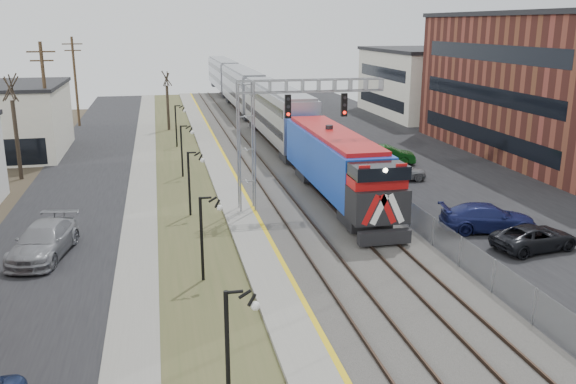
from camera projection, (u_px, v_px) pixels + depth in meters
name	position (u px, v px, depth m)	size (l,w,h in m)	color
street_west	(76.00, 193.00, 42.34)	(7.00, 120.00, 0.04)	black
sidewalk	(142.00, 189.00, 43.24)	(2.00, 120.00, 0.08)	gray
grass_median	(185.00, 187.00, 43.85)	(4.00, 120.00, 0.06)	#424927
platform	(226.00, 183.00, 44.43)	(2.00, 120.00, 0.24)	gray
ballast_bed	(293.00, 180.00, 45.45)	(8.00, 120.00, 0.20)	#595651
parking_lot	(442.00, 173.00, 47.89)	(16.00, 120.00, 0.04)	black
platform_edge	(238.00, 181.00, 44.58)	(0.24, 120.00, 0.01)	gold
track_near	(267.00, 179.00, 45.00)	(1.58, 120.00, 0.15)	#2D2119
track_far	(313.00, 177.00, 45.70)	(1.58, 120.00, 0.15)	#2D2119
train	(252.00, 97.00, 72.76)	(3.00, 85.85, 5.33)	#1641B6
signal_gantry	(274.00, 123.00, 36.82)	(9.00, 1.07, 8.15)	gray
lampposts	(201.00, 238.00, 27.57)	(0.14, 62.14, 4.00)	black
fence	(347.00, 168.00, 46.11)	(0.04, 120.00, 1.60)	gray
bare_trees	(62.00, 145.00, 45.08)	(12.30, 42.30, 5.95)	#382D23
car_lot_c	(535.00, 238.00, 31.51)	(2.14, 4.64, 1.29)	black
car_lot_d	(488.00, 218.00, 34.31)	(2.16, 5.32, 1.54)	#171D50
car_lot_e	(397.00, 171.00, 45.40)	(1.71, 4.26, 1.45)	gray
car_lot_f	(387.00, 155.00, 50.84)	(1.62, 4.65, 1.53)	#0C3C0F
car_street_b	(44.00, 242.00, 30.50)	(2.31, 5.68, 1.65)	gray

